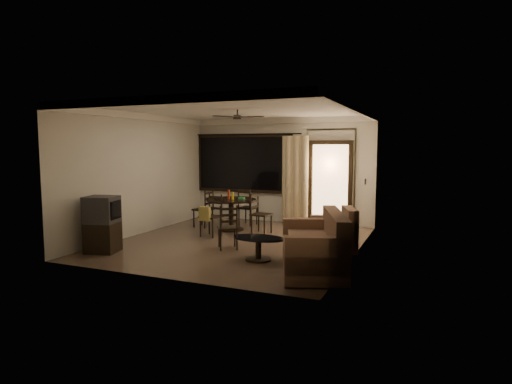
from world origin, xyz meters
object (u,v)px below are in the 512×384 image
at_px(dining_chair_east, 261,222).
at_px(dining_chair_south, 211,223).
at_px(armchair, 336,234).
at_px(tv_cabinet, 102,224).
at_px(sofa, 317,249).
at_px(dining_table, 231,206).
at_px(side_chair, 228,236).
at_px(dining_chair_west, 204,216).
at_px(dining_chair_north, 248,214).
at_px(coffee_table, 258,245).

distance_m(dining_chair_east, dining_chair_south, 1.20).
relative_size(dining_chair_south, armchair, 0.89).
height_order(tv_cabinet, sofa, tv_cabinet).
xyz_separation_m(dining_table, dining_chair_south, (-0.11, -0.85, -0.30)).
height_order(sofa, side_chair, sofa).
relative_size(dining_chair_west, tv_cabinet, 0.87).
relative_size(dining_chair_west, dining_chair_north, 1.00).
xyz_separation_m(tv_cabinet, armchair, (4.15, 1.83, -0.20)).
height_order(dining_chair_north, coffee_table, dining_chair_north).
bearing_deg(coffee_table, dining_chair_south, 140.18).
height_order(dining_table, sofa, dining_table).
xyz_separation_m(dining_chair_south, armchair, (2.93, -0.27, 0.04)).
relative_size(dining_chair_east, dining_chair_north, 1.00).
relative_size(dining_table, dining_chair_south, 1.29).
relative_size(dining_table, sofa, 0.61).
relative_size(dining_chair_north, side_chair, 1.06).
bearing_deg(dining_chair_east, tv_cabinet, 150.02).
xyz_separation_m(dining_chair_south, dining_chair_north, (0.20, 1.63, -0.02)).
bearing_deg(side_chair, armchair, 164.80).
distance_m(dining_chair_south, coffee_table, 2.34).
relative_size(dining_chair_north, sofa, 0.48).
distance_m(dining_chair_east, coffee_table, 2.41).
xyz_separation_m(dining_table, armchair, (2.83, -1.12, -0.26)).
bearing_deg(tv_cabinet, dining_table, 51.56).
relative_size(dining_chair_south, dining_chair_north, 1.00).
bearing_deg(dining_chair_south, dining_chair_west, 134.30).
relative_size(sofa, side_chair, 2.23).
distance_m(dining_chair_north, coffee_table, 3.51).
bearing_deg(coffee_table, side_chair, 147.71).
bearing_deg(dining_chair_south, dining_chair_east, 45.70).
xyz_separation_m(sofa, side_chair, (-2.04, 0.85, -0.11)).
distance_m(dining_chair_north, side_chair, 2.66).
bearing_deg(sofa, dining_chair_north, 108.86).
height_order(dining_chair_south, dining_chair_north, same).
distance_m(tv_cabinet, coffee_table, 3.08).
bearing_deg(coffee_table, dining_table, 125.74).
xyz_separation_m(dining_table, dining_chair_north, (0.09, 0.78, -0.32)).
distance_m(dining_table, armchair, 3.05).
bearing_deg(dining_chair_south, side_chair, -38.95).
relative_size(dining_chair_north, armchair, 0.89).
bearing_deg(dining_chair_west, dining_chair_east, 90.00).
height_order(dining_chair_north, tv_cabinet, tv_cabinet).
height_order(dining_chair_south, armchair, dining_chair_south).
xyz_separation_m(dining_chair_west, armchair, (3.66, -1.23, 0.06)).
height_order(dining_chair_west, side_chair, dining_chair_west).
distance_m(dining_chair_east, side_chair, 1.68).
distance_m(dining_chair_west, dining_chair_north, 1.15).
relative_size(tv_cabinet, sofa, 0.55).
distance_m(dining_chair_south, sofa, 3.45).
xyz_separation_m(dining_chair_east, armchair, (2.00, -1.02, 0.06)).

